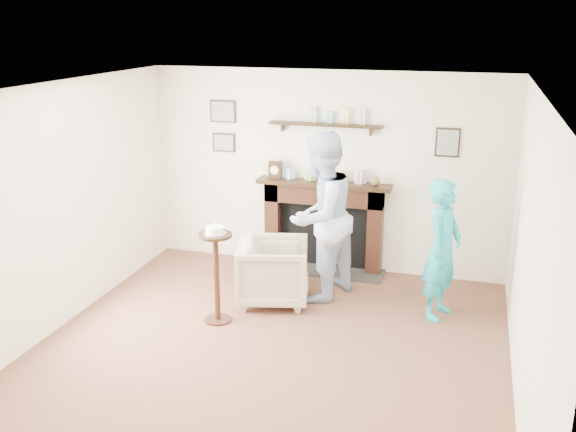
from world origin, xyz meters
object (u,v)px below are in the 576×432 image
object	(u,v)px
woman	(438,315)
pedestal_table	(216,260)
armchair	(274,301)
man	(319,296)

from	to	relation	value
woman	pedestal_table	distance (m)	2.47
armchair	pedestal_table	xyz separation A→B (m)	(-0.42, -0.64, 0.69)
man	pedestal_table	xyz separation A→B (m)	(-0.88, -0.91, 0.69)
man	pedestal_table	world-z (taller)	pedestal_table
armchair	man	world-z (taller)	man
woman	pedestal_table	xyz separation A→B (m)	(-2.24, -0.78, 0.69)
man	pedestal_table	distance (m)	1.45
man	woman	distance (m)	1.37
man	woman	bearing A→B (deg)	106.56
armchair	pedestal_table	world-z (taller)	pedestal_table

